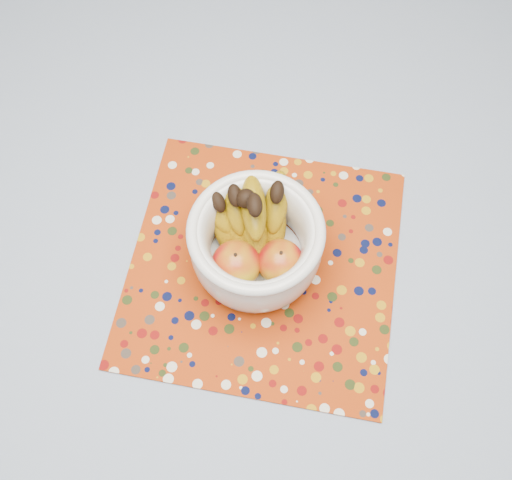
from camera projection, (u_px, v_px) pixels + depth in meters
table at (235, 259)px, 1.03m from camera, size 1.20×1.20×0.75m
tablecloth at (233, 239)px, 0.96m from camera, size 1.32×1.32×0.01m
placemat at (263, 265)px, 0.93m from camera, size 0.47×0.47×0.00m
fruit_bowl at (252, 237)px, 0.87m from camera, size 0.21×0.21×0.16m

